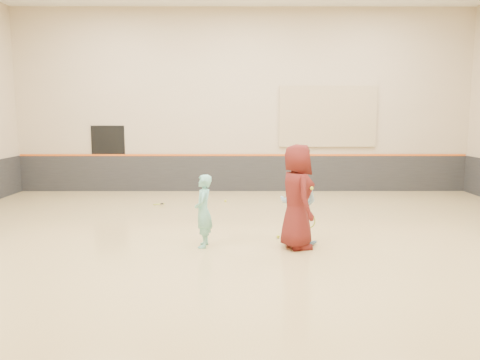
{
  "coord_description": "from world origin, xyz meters",
  "views": [
    {
      "loc": [
        -0.14,
        -9.61,
        2.54
      ],
      "look_at": [
        -0.12,
        0.4,
        1.15
      ],
      "focal_mm": 35.0,
      "sensor_mm": 36.0,
      "label": 1
    }
  ],
  "objects_px": {
    "girl": "(203,211)",
    "spare_racket": "(159,202)",
    "instructor": "(298,204)",
    "young_man": "(297,197)"
  },
  "relations": [
    {
      "from": "girl",
      "to": "spare_racket",
      "type": "relative_size",
      "value": 1.99
    },
    {
      "from": "instructor",
      "to": "young_man",
      "type": "bearing_deg",
      "value": 102.13
    },
    {
      "from": "girl",
      "to": "instructor",
      "type": "bearing_deg",
      "value": 100.01
    },
    {
      "from": "young_man",
      "to": "spare_racket",
      "type": "xyz_separation_m",
      "value": [
        -3.4,
        4.39,
        -0.92
      ]
    },
    {
      "from": "instructor",
      "to": "spare_racket",
      "type": "relative_size",
      "value": 2.25
    },
    {
      "from": "young_man",
      "to": "girl",
      "type": "bearing_deg",
      "value": 75.16
    },
    {
      "from": "girl",
      "to": "young_man",
      "type": "height_order",
      "value": "young_man"
    },
    {
      "from": "young_man",
      "to": "spare_racket",
      "type": "bearing_deg",
      "value": 24.95
    },
    {
      "from": "girl",
      "to": "spare_racket",
      "type": "bearing_deg",
      "value": -157.42
    },
    {
      "from": "instructor",
      "to": "spare_racket",
      "type": "distance_m",
      "value": 5.4
    }
  ]
}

